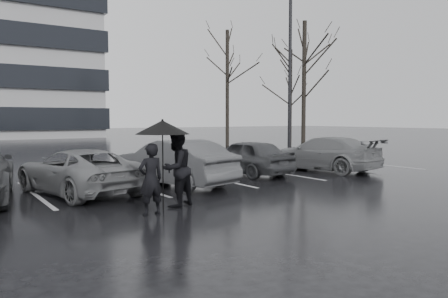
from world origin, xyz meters
name	(u,v)px	position (x,y,z in m)	size (l,w,h in m)	color
ground	(241,190)	(0.00, 0.00, 0.00)	(160.00, 160.00, 0.00)	black
car_main	(246,157)	(2.10, 2.59, 0.64)	(1.51, 3.75, 1.28)	black
car_west_a	(173,163)	(-1.23, 1.78, 0.69)	(1.47, 4.21, 1.39)	#2D2D30
car_west_b	(78,171)	(-3.99, 1.99, 0.60)	(1.99, 4.31, 1.20)	#4F4F51
car_east	(322,154)	(5.25, 1.94, 0.66)	(1.84, 4.53, 1.31)	#4F4F51
pedestrian_left	(151,179)	(-3.44, -1.53, 0.75)	(0.55, 0.36, 1.50)	black
pedestrian_right	(176,168)	(-2.60, -1.07, 0.88)	(0.86, 0.67, 1.76)	black
umbrella	(162,127)	(-3.06, -1.33, 1.83)	(1.18, 1.18, 2.01)	black
lamp_post	(290,71)	(8.74, 7.69, 4.55)	(0.54, 0.54, 9.95)	#9B9B9E
stall_stripes	(175,182)	(-0.80, 2.50, 0.00)	(19.72, 5.00, 0.00)	#B3B3B6
tree_east	(304,86)	(12.00, 10.00, 4.00)	(0.26, 0.26, 8.00)	black
tree_ne	(290,98)	(14.50, 14.00, 3.50)	(0.26, 0.26, 7.00)	black
tree_north	(227,88)	(11.00, 17.00, 4.25)	(0.26, 0.26, 8.50)	black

